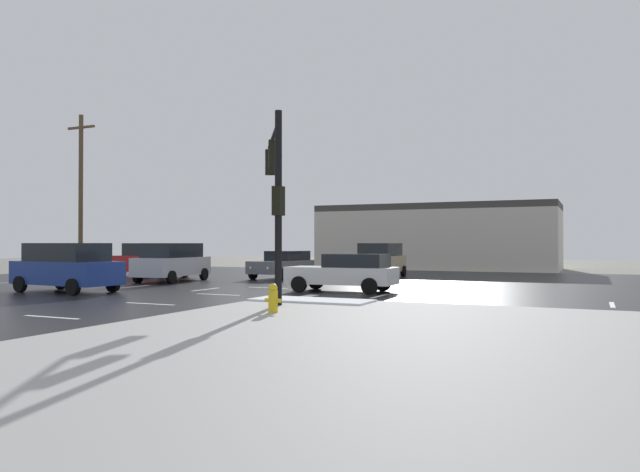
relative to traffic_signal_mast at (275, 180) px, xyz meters
name	(u,v)px	position (x,y,z in m)	size (l,w,h in m)	color
ground_plane	(245,291)	(-3.94, 4.54, -4.12)	(120.00, 120.00, 0.00)	slate
road_asphalt	(245,291)	(-3.94, 4.54, -4.11)	(44.00, 44.00, 0.02)	black
sidewalk_corner	(494,366)	(8.06, -7.46, -4.05)	(18.00, 18.00, 0.14)	#9E9E99
snow_strip_curbside	(312,300)	(1.06, 0.54, -3.95)	(4.00, 1.60, 0.06)	white
lane_markings	(253,294)	(-2.74, 3.16, -4.10)	(36.15, 36.15, 0.01)	silver
traffic_signal_mast	(275,180)	(0.00, 0.00, 0.00)	(2.76, 4.23, 5.98)	black
fire_hydrant	(273,298)	(1.50, -2.89, -3.58)	(0.48, 0.26, 0.79)	gold
strip_building_background	(438,237)	(-1.91, 30.90, -1.57)	(18.42, 8.00, 5.10)	beige
suv_silver	(172,261)	(-10.83, 8.45, -3.03)	(2.57, 4.98, 2.03)	#B7BABF
suv_tan	(381,259)	(-1.97, 16.57, -3.03)	(2.35, 4.91, 2.03)	tan
suv_blue	(67,266)	(-10.36, 0.98, -3.03)	(4.96, 2.51, 2.03)	navy
sedan_grey	(283,264)	(-6.85, 13.46, -3.27)	(2.33, 4.65, 1.58)	slate
sedan_white	(345,272)	(0.09, 5.89, -3.27)	(4.58, 2.13, 1.58)	white
suv_red	(153,259)	(-14.62, 11.45, -3.03)	(4.96, 2.52, 2.03)	#B21919
utility_pole_far	(81,192)	(-20.29, 11.28, 1.23)	(2.20, 0.28, 10.26)	brown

